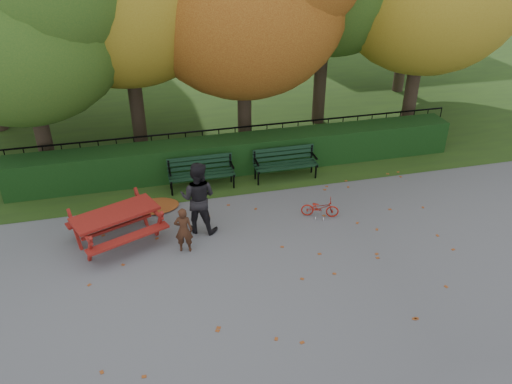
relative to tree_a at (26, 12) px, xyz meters
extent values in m
plane|color=slate|center=(5.19, -5.58, -4.52)|extent=(90.00, 90.00, 0.00)
plane|color=#233915|center=(5.19, 8.42, -4.52)|extent=(90.00, 90.00, 0.00)
cube|color=black|center=(5.19, -1.08, -4.02)|extent=(13.00, 0.90, 1.00)
cube|color=black|center=(5.19, -0.28, -4.44)|extent=(14.00, 0.04, 0.04)
cube|color=black|center=(5.19, -0.28, -3.52)|extent=(14.00, 0.04, 0.04)
cylinder|color=black|center=(-1.31, -0.28, -4.02)|extent=(0.03, 0.03, 1.00)
cylinder|color=black|center=(2.19, -0.28, -4.02)|extent=(0.03, 0.03, 1.00)
cylinder|color=black|center=(5.19, -0.28, -4.02)|extent=(0.03, 0.03, 1.00)
cylinder|color=black|center=(8.19, -0.28, -4.02)|extent=(0.03, 0.03, 1.00)
cylinder|color=black|center=(11.69, -0.28, -4.02)|extent=(0.03, 0.03, 1.00)
cylinder|color=#2E2318|center=(-0.31, 0.22, -3.21)|extent=(0.44, 0.44, 2.62)
ellipsoid|color=#2B561B|center=(-0.31, 0.22, -0.40)|extent=(5.60, 5.60, 5.04)
cylinder|color=#2E2318|center=(2.39, 1.42, -2.95)|extent=(0.44, 0.44, 3.15)
cylinder|color=#2E2318|center=(5.69, 0.62, -3.12)|extent=(0.44, 0.44, 2.80)
ellipsoid|color=maroon|center=(5.69, 0.62, -0.12)|extent=(6.00, 6.00, 5.40)
cylinder|color=#2E2318|center=(8.69, 1.92, -2.77)|extent=(0.44, 0.44, 3.50)
cylinder|color=#2E2318|center=(11.39, 0.42, -3.03)|extent=(0.44, 0.44, 2.97)
cylinder|color=#2E2318|center=(13.19, 4.42, -2.95)|extent=(0.44, 0.44, 3.15)
cube|color=black|center=(3.89, -2.16, -4.08)|extent=(1.80, 0.12, 0.04)
cube|color=black|center=(3.89, -1.98, -4.08)|extent=(1.80, 0.12, 0.04)
cube|color=black|center=(3.89, -1.80, -4.08)|extent=(1.80, 0.12, 0.04)
cube|color=black|center=(3.89, -1.71, -3.97)|extent=(1.80, 0.05, 0.10)
cube|color=black|center=(3.89, -1.71, -3.82)|extent=(1.80, 0.05, 0.10)
cube|color=black|center=(3.89, -1.71, -3.69)|extent=(1.80, 0.05, 0.10)
cube|color=black|center=(3.04, -1.98, -4.10)|extent=(0.05, 0.55, 0.06)
cube|color=black|center=(3.04, -1.71, -3.88)|extent=(0.05, 0.05, 0.41)
cylinder|color=black|center=(3.04, -2.16, -4.30)|extent=(0.05, 0.05, 0.44)
cylinder|color=black|center=(3.04, -1.80, -4.30)|extent=(0.05, 0.05, 0.44)
cube|color=black|center=(3.04, -1.96, -3.90)|extent=(0.05, 0.45, 0.04)
cube|color=black|center=(4.74, -1.98, -4.10)|extent=(0.05, 0.55, 0.06)
cube|color=black|center=(4.74, -1.71, -3.88)|extent=(0.05, 0.05, 0.41)
cylinder|color=black|center=(4.74, -2.16, -4.30)|extent=(0.05, 0.05, 0.44)
cylinder|color=black|center=(4.74, -1.80, -4.30)|extent=(0.05, 0.05, 0.44)
cube|color=black|center=(4.74, -1.96, -3.90)|extent=(0.05, 0.45, 0.04)
cube|color=black|center=(6.29, -2.16, -4.08)|extent=(1.80, 0.12, 0.04)
cube|color=black|center=(6.29, -1.98, -4.08)|extent=(1.80, 0.12, 0.04)
cube|color=black|center=(6.29, -1.80, -4.08)|extent=(1.80, 0.12, 0.04)
cube|color=black|center=(6.29, -1.71, -3.97)|extent=(1.80, 0.05, 0.10)
cube|color=black|center=(6.29, -1.71, -3.82)|extent=(1.80, 0.05, 0.10)
cube|color=black|center=(6.29, -1.71, -3.69)|extent=(1.80, 0.05, 0.10)
cube|color=black|center=(5.44, -1.98, -4.10)|extent=(0.05, 0.55, 0.06)
cube|color=black|center=(5.44, -1.71, -3.88)|extent=(0.05, 0.05, 0.41)
cylinder|color=black|center=(5.44, -2.16, -4.30)|extent=(0.05, 0.05, 0.44)
cylinder|color=black|center=(5.44, -1.80, -4.30)|extent=(0.05, 0.05, 0.44)
cube|color=black|center=(5.44, -1.96, -3.90)|extent=(0.05, 0.45, 0.04)
cube|color=black|center=(7.14, -1.98, -4.10)|extent=(0.05, 0.55, 0.06)
cube|color=black|center=(7.14, -1.71, -3.88)|extent=(0.05, 0.05, 0.41)
cylinder|color=black|center=(7.14, -2.16, -4.30)|extent=(0.05, 0.05, 0.44)
cylinder|color=black|center=(7.14, -1.80, -4.30)|extent=(0.05, 0.05, 0.44)
cube|color=black|center=(7.14, -1.96, -3.90)|extent=(0.05, 0.45, 0.04)
cube|color=maroon|center=(1.63, -4.01, -3.74)|extent=(2.05, 1.46, 0.06)
cube|color=maroon|center=(1.87, -4.59, -4.06)|extent=(1.85, 0.97, 0.05)
cube|color=maroon|center=(1.38, -3.43, -4.06)|extent=(1.85, 0.97, 0.05)
cube|color=maroon|center=(1.05, -4.76, -4.10)|extent=(0.27, 0.53, 0.92)
cube|color=maroon|center=(0.69, -3.89, -4.10)|extent=(0.27, 0.53, 0.92)
cube|color=maroon|center=(0.87, -4.32, -3.83)|extent=(0.60, 1.33, 0.06)
cube|color=maroon|center=(2.57, -4.13, -4.10)|extent=(0.27, 0.53, 0.92)
cube|color=maroon|center=(2.20, -3.26, -4.10)|extent=(0.27, 0.53, 0.92)
cube|color=maroon|center=(2.38, -3.69, -3.83)|extent=(0.60, 1.33, 0.06)
cube|color=maroon|center=(1.63, -4.01, -4.10)|extent=(1.58, 0.71, 0.06)
ellipsoid|color=maroon|center=(2.56, -2.67, -4.48)|extent=(1.35, 1.06, 0.08)
imported|color=#3F2214|center=(3.08, -4.70, -3.96)|extent=(0.45, 0.35, 1.12)
imported|color=black|center=(3.53, -3.96, -3.62)|extent=(1.07, 0.98, 1.80)
imported|color=#AA1B0F|center=(6.55, -4.08, -4.27)|extent=(1.00, 0.63, 0.50)
camera|label=1|loc=(2.43, -14.00, 2.31)|focal=35.00mm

